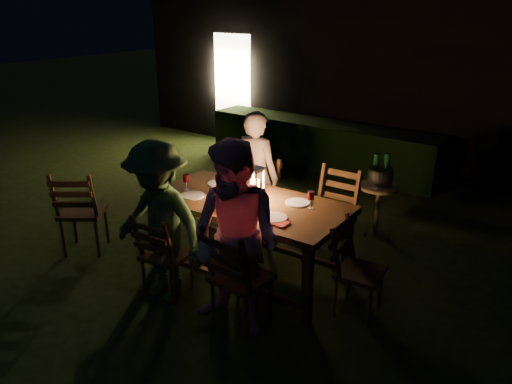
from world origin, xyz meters
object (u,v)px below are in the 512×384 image
Objects in this scene: person_house_side at (256,176)px; side_table at (379,191)px; chair_near_left at (166,269)px; bottle_bucket_b at (386,173)px; dining_table at (248,208)px; lantern at (255,186)px; chair_far_right at (328,233)px; ice_bucket at (380,177)px; bottle_table at (228,183)px; bottle_bucket_a at (375,173)px; person_opp_right at (236,241)px; chair_far_left at (254,214)px; chair_end at (357,285)px; chair_spare at (84,225)px; chair_near_right at (240,294)px.

side_table is at bearing -143.93° from person_house_side.
bottle_bucket_b reaches higher than chair_near_left.
dining_table is 0.25m from lantern.
chair_far_right reaches higher than ice_bucket.
bottle_table is (0.23, -0.81, 0.20)m from person_house_side.
bottle_table is 1.93m from bottle_bucket_a.
bottle_table reaches higher than side_table.
person_house_side reaches higher than ice_bucket.
lantern is at bearing 114.69° from person_opp_right.
lantern reaches higher than chair_far_left.
chair_near_left reaches higher than chair_end.
bottle_bucket_b reaches higher than side_table.
dining_table is 2.04m from chair_spare.
ice_bucket is (0.00, 0.00, 0.19)m from side_table.
bottle_bucket_b is at bearing -142.44° from chair_far_left.
person_opp_right reaches higher than chair_end.
chair_near_right is 0.98× the size of chair_spare.
chair_near_left is 0.89× the size of chair_spare.
person_opp_right is 5.76× the size of ice_bucket.
chair_end is 1.83m from ice_bucket.
person_opp_right is at bearing -94.62° from ice_bucket.
chair_spare is 2.41m from person_opp_right.
person_opp_right reaches higher than bottle_bucket_a.
person_house_side is at bearing -141.55° from bottle_bucket_a.
bottle_table reaches higher than chair_near_right.
chair_far_right is 1.16× the size of chair_end.
chair_far_right is at bearing -3.83° from chair_spare.
lantern is 1.25× the size of bottle_table.
bottle_table is 0.43× the size of side_table.
bottle_table is at bearing -118.31° from side_table.
chair_far_right is at bearing -100.30° from side_table.
dining_table is at bearing -110.68° from bottle_bucket_a.
bottle_bucket_a and bottle_bucket_b have the same top height.
dining_table is 1.20× the size of person_opp_right.
chair_far_right is 1.11m from lantern.
chair_near_right is 2.51m from side_table.
chair_end is at bearing -72.15° from ice_bucket.
ice_bucket is at bearing 65.94° from dining_table.
chair_far_left is at bearing 1.76° from chair_far_right.
dining_table is 1.00m from chair_far_left.
bottle_bucket_b is (1.22, 0.97, 0.02)m from person_house_side.
chair_near_left is at bearing -113.67° from ice_bucket.
person_opp_right is 0.97m from lantern.
chair_near_left is 1.01× the size of chair_end.
chair_far_right reaches higher than chair_end.
person_house_side is at bearing 11.48° from chair_spare.
chair_far_left is at bearing 90.02° from person_house_side.
chair_far_right is 3.58× the size of ice_bucket.
ice_bucket is at bearing -169.03° from chair_end.
chair_end is at bearing -0.12° from lantern.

